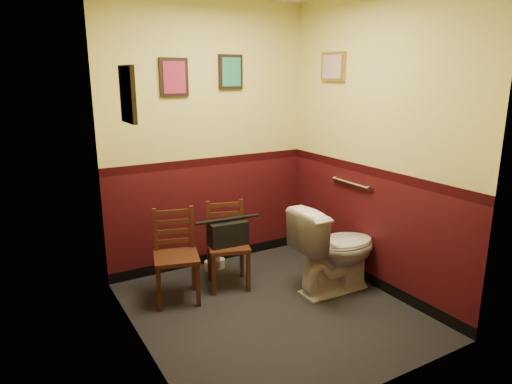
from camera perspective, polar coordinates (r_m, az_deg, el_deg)
floor at (r=4.08m, az=1.83°, el=-14.49°), size 2.20×2.40×0.00m
wall_back at (r=4.67m, az=-5.93°, el=6.70°), size 2.20×0.00×2.70m
wall_front at (r=2.71m, az=15.66°, el=0.49°), size 2.20×0.00×2.70m
wall_left at (r=3.19m, az=-14.99°, el=2.60°), size 0.00×2.40×2.70m
wall_right at (r=4.31m, az=14.54°, el=5.65°), size 0.00×2.40×2.70m
grab_bar at (r=4.54m, az=11.74°, el=1.10°), size 0.05×0.56×0.06m
framed_print_back_a at (r=4.48m, az=-10.22°, el=13.92°), size 0.28×0.04×0.36m
framed_print_back_b at (r=4.72m, az=-3.18°, el=14.75°), size 0.26×0.04×0.34m
framed_print_left at (r=3.23m, az=-15.72°, el=11.67°), size 0.04×0.30×0.38m
framed_print_right at (r=4.69m, az=9.60°, el=15.19°), size 0.04×0.34×0.28m
toilet at (r=4.32m, az=9.86°, el=-7.08°), size 0.84×0.48×0.81m
toilet_brush at (r=4.60m, az=12.41°, el=-10.44°), size 0.11×0.11×0.40m
chair_left at (r=4.16m, az=-9.97°, el=-7.83°), size 0.48×0.48×0.82m
chair_right at (r=4.38m, az=-3.60°, el=-6.58°), size 0.47×0.47×0.81m
handbag at (r=4.30m, az=-3.55°, el=-5.10°), size 0.37×0.21×0.26m
tp_stack at (r=4.81m, az=-5.15°, el=-8.25°), size 0.22×0.14×0.29m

